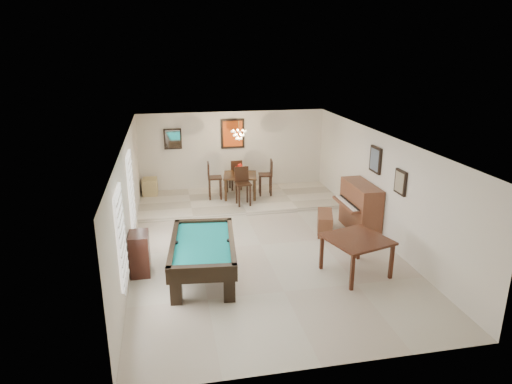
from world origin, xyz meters
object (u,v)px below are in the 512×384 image
object	(u,v)px
upright_piano	(355,208)
apothecary_chest	(140,254)
square_table	(356,256)
dining_chair_west	(215,181)
dining_chair_east	(265,177)
corner_bench	(150,187)
dining_chair_south	(243,187)
dining_table	(240,184)
dining_chair_north	(235,174)
flower_vase	(240,167)
chandelier	(239,131)
pool_table	(203,260)
piano_bench	(325,223)

from	to	relation	value
upright_piano	apothecary_chest	xyz separation A→B (m)	(-5.34, -1.34, -0.18)
upright_piano	apothecary_chest	size ratio (longest dim) A/B	1.67
square_table	dining_chair_west	world-z (taller)	dining_chair_west
dining_chair_east	corner_bench	size ratio (longest dim) A/B	2.00
dining_chair_west	dining_chair_east	size ratio (longest dim) A/B	1.01
dining_chair_south	apothecary_chest	bearing A→B (deg)	-133.32
dining_table	dining_chair_north	world-z (taller)	dining_chair_north
dining_chair_north	dining_chair_east	world-z (taller)	dining_chair_east
flower_vase	chandelier	distance (m)	1.16
upright_piano	apothecary_chest	world-z (taller)	upright_piano
flower_vase	dining_chair_south	xyz separation A→B (m)	(-0.04, -0.78, -0.38)
square_table	flower_vase	distance (m)	5.48
dining_table	square_table	bearing A→B (deg)	-72.95
dining_chair_south	dining_chair_east	world-z (taller)	dining_chair_east
dining_chair_east	dining_table	bearing A→B (deg)	-79.79
flower_vase	dining_chair_south	size ratio (longest dim) A/B	0.21
pool_table	corner_bench	world-z (taller)	pool_table
pool_table	dining_chair_east	bearing A→B (deg)	69.55
square_table	upright_piano	world-z (taller)	upright_piano
flower_vase	dining_chair_north	bearing A→B (deg)	92.24
apothecary_chest	chandelier	bearing A→B (deg)	55.97
dining_chair_south	dining_chair_north	size ratio (longest dim) A/B	1.12
upright_piano	dining_table	xyz separation A→B (m)	(-2.50, 2.97, -0.09)
chandelier	square_table	bearing A→B (deg)	-71.73
piano_bench	flower_vase	distance (m)	3.50
piano_bench	flower_vase	world-z (taller)	flower_vase
flower_vase	dining_table	bearing A→B (deg)	0.00
apothecary_chest	dining_chair_west	world-z (taller)	dining_chair_west
flower_vase	dining_chair_south	distance (m)	0.87
square_table	corner_bench	distance (m)	7.39
piano_bench	dining_chair_west	bearing A→B (deg)	130.46
dining_table	corner_bench	world-z (taller)	dining_table
dining_chair_east	chandelier	distance (m)	1.76
pool_table	dining_chair_north	world-z (taller)	dining_chair_north
apothecary_chest	dining_chair_west	size ratio (longest dim) A/B	0.80
dining_chair_north	dining_chair_west	xyz separation A→B (m)	(-0.75, -0.81, 0.07)
piano_bench	dining_chair_south	distance (m)	2.82
square_table	dining_chair_west	xyz separation A→B (m)	(-2.38, 5.18, 0.28)
apothecary_chest	flower_vase	xyz separation A→B (m)	(2.84, 4.31, 0.61)
pool_table	upright_piano	world-z (taller)	upright_piano
pool_table	dining_chair_west	world-z (taller)	dining_chair_west
square_table	apothecary_chest	bearing A→B (deg)	168.65
piano_bench	apothecary_chest	bearing A→B (deg)	-163.32
square_table	piano_bench	size ratio (longest dim) A/B	1.25
pool_table	corner_bench	size ratio (longest dim) A/B	4.26
pool_table	dining_table	world-z (taller)	dining_table
square_table	corner_bench	size ratio (longest dim) A/B	2.10
chandelier	upright_piano	bearing A→B (deg)	-47.36
dining_table	flower_vase	xyz separation A→B (m)	(0.00, 0.00, 0.53)
piano_bench	dining_table	bearing A→B (deg)	120.16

